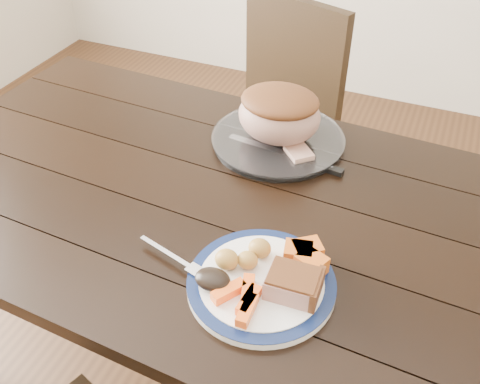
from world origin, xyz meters
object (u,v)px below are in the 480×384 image
at_px(dinner_plate, 261,284).
at_px(fork, 178,260).
at_px(carving_knife, 306,162).
at_px(serving_platter, 278,141).
at_px(roast_joint, 279,116).
at_px(chair_far, 272,117).
at_px(pork_slice, 293,284).
at_px(dining_table, 213,224).

height_order(dinner_plate, fork, fork).
xyz_separation_m(fork, carving_knife, (0.13, 0.44, -0.01)).
distance_m(serving_platter, fork, 0.50).
bearing_deg(dinner_plate, fork, -174.74).
distance_m(serving_platter, roast_joint, 0.08).
bearing_deg(dinner_plate, chair_far, 108.48).
bearing_deg(roast_joint, carving_knife, -31.55).
height_order(roast_joint, carving_knife, roast_joint).
bearing_deg(serving_platter, chair_far, 110.96).
xyz_separation_m(pork_slice, fork, (-0.24, -0.01, -0.02)).
bearing_deg(fork, dinner_plate, 20.47).
xyz_separation_m(dining_table, serving_platter, (0.07, 0.26, 0.10)).
bearing_deg(dinner_plate, pork_slice, -4.76).
distance_m(chair_far, roast_joint, 0.59).
distance_m(dinner_plate, pork_slice, 0.07).
xyz_separation_m(chair_far, serving_platter, (0.18, -0.47, 0.23)).
distance_m(fork, carving_knife, 0.46).
bearing_deg(dinner_plate, dining_table, 133.84).
relative_size(serving_platter, fork, 1.94).
xyz_separation_m(serving_platter, carving_knife, (0.10, -0.06, -0.00)).
distance_m(pork_slice, carving_knife, 0.44).
bearing_deg(dining_table, serving_platter, 75.13).
distance_m(chair_far, dinner_plate, 1.03).
distance_m(dining_table, serving_platter, 0.29).
xyz_separation_m(dinner_plate, fork, (-0.17, -0.02, 0.01)).
bearing_deg(pork_slice, dining_table, 140.85).
relative_size(dinner_plate, fork, 1.65).
height_order(chair_far, carving_knife, chair_far).
distance_m(chair_far, carving_knife, 0.64).
xyz_separation_m(dinner_plate, pork_slice, (0.06, -0.01, 0.03)).
bearing_deg(serving_platter, dinner_plate, -74.02).
bearing_deg(roast_joint, dining_table, -104.87).
distance_m(dinner_plate, fork, 0.17).
xyz_separation_m(dining_table, chair_far, (-0.11, 0.73, -0.13)).
height_order(serving_platter, carving_knife, serving_platter).
bearing_deg(chair_far, pork_slice, 131.18).
relative_size(pork_slice, roast_joint, 0.45).
height_order(pork_slice, carving_knife, pork_slice).
bearing_deg(pork_slice, serving_platter, 112.59).
relative_size(chair_far, pork_slice, 9.73).
xyz_separation_m(chair_far, roast_joint, (0.18, -0.47, 0.31)).
distance_m(dinner_plate, roast_joint, 0.50).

